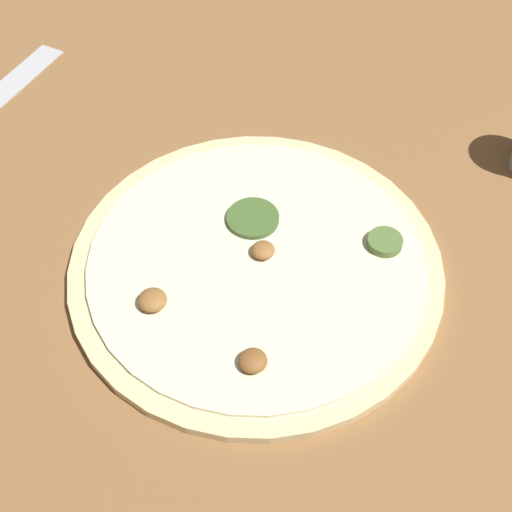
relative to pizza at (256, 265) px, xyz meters
The scene contains 2 objects.
ground_plane 0.01m from the pizza, behind, with size 3.00×3.00×0.00m, color olive.
pizza is the anchor object (origin of this frame).
Camera 1 is at (0.27, -0.30, 0.53)m, focal length 50.00 mm.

